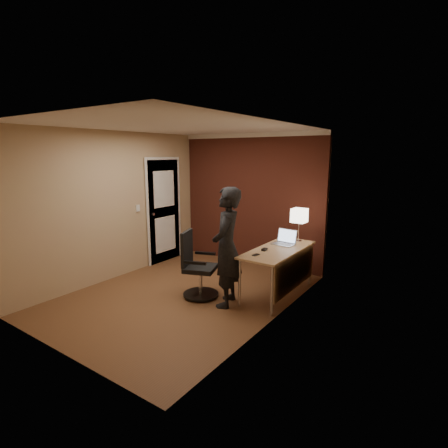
{
  "coord_description": "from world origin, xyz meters",
  "views": [
    {
      "loc": [
        3.36,
        -3.83,
        2.12
      ],
      "look_at": [
        0.35,
        0.55,
        1.05
      ],
      "focal_mm": 28.0,
      "sensor_mm": 36.0,
      "label": 1
    }
  ],
  "objects_px": {
    "desk": "(283,258)",
    "person": "(227,247)",
    "desk_lamp": "(299,216)",
    "mouse": "(264,249)",
    "phone": "(256,255)",
    "office_chair": "(197,269)",
    "laptop": "(285,240)"
  },
  "relations": [
    {
      "from": "laptop",
      "to": "phone",
      "type": "distance_m",
      "value": 0.8
    },
    {
      "from": "mouse",
      "to": "desk",
      "type": "bearing_deg",
      "value": 42.37
    },
    {
      "from": "mouse",
      "to": "person",
      "type": "distance_m",
      "value": 0.61
    },
    {
      "from": "office_chair",
      "to": "laptop",
      "type": "bearing_deg",
      "value": 47.87
    },
    {
      "from": "desk_lamp",
      "to": "mouse",
      "type": "xyz_separation_m",
      "value": [
        -0.19,
        -0.8,
        -0.4
      ]
    },
    {
      "from": "person",
      "to": "desk_lamp",
      "type": "bearing_deg",
      "value": 138.41
    },
    {
      "from": "desk_lamp",
      "to": "phone",
      "type": "height_order",
      "value": "desk_lamp"
    },
    {
      "from": "office_chair",
      "to": "person",
      "type": "bearing_deg",
      "value": 2.33
    },
    {
      "from": "desk",
      "to": "office_chair",
      "type": "relative_size",
      "value": 1.53
    },
    {
      "from": "desk",
      "to": "mouse",
      "type": "xyz_separation_m",
      "value": [
        -0.2,
        -0.21,
        0.14
      ]
    },
    {
      "from": "desk_lamp",
      "to": "office_chair",
      "type": "bearing_deg",
      "value": -128.09
    },
    {
      "from": "phone",
      "to": "laptop",
      "type": "bearing_deg",
      "value": 91.06
    },
    {
      "from": "office_chair",
      "to": "mouse",
      "type": "bearing_deg",
      "value": 31.82
    },
    {
      "from": "desk",
      "to": "laptop",
      "type": "bearing_deg",
      "value": 109.33
    },
    {
      "from": "desk_lamp",
      "to": "laptop",
      "type": "xyz_separation_m",
      "value": [
        -0.1,
        -0.29,
        -0.35
      ]
    },
    {
      "from": "laptop",
      "to": "person",
      "type": "xyz_separation_m",
      "value": [
        -0.42,
        -1.02,
        0.05
      ]
    },
    {
      "from": "laptop",
      "to": "mouse",
      "type": "xyz_separation_m",
      "value": [
        -0.09,
        -0.51,
        -0.05
      ]
    },
    {
      "from": "laptop",
      "to": "office_chair",
      "type": "height_order",
      "value": "office_chair"
    },
    {
      "from": "laptop",
      "to": "person",
      "type": "relative_size",
      "value": 0.21
    },
    {
      "from": "person",
      "to": "mouse",
      "type": "bearing_deg",
      "value": 127.27
    },
    {
      "from": "phone",
      "to": "office_chair",
      "type": "bearing_deg",
      "value": -156.95
    },
    {
      "from": "phone",
      "to": "office_chair",
      "type": "distance_m",
      "value": 0.95
    },
    {
      "from": "desk_lamp",
      "to": "mouse",
      "type": "relative_size",
      "value": 5.35
    },
    {
      "from": "person",
      "to": "desk",
      "type": "bearing_deg",
      "value": 123.72
    },
    {
      "from": "desk_lamp",
      "to": "laptop",
      "type": "bearing_deg",
      "value": -109.1
    },
    {
      "from": "desk",
      "to": "mouse",
      "type": "relative_size",
      "value": 15.0
    },
    {
      "from": "mouse",
      "to": "office_chair",
      "type": "height_order",
      "value": "office_chair"
    },
    {
      "from": "desk",
      "to": "person",
      "type": "xyz_separation_m",
      "value": [
        -0.52,
        -0.72,
        0.24
      ]
    },
    {
      "from": "desk_lamp",
      "to": "mouse",
      "type": "height_order",
      "value": "desk_lamp"
    },
    {
      "from": "person",
      "to": "phone",
      "type": "bearing_deg",
      "value": 104.33
    },
    {
      "from": "mouse",
      "to": "person",
      "type": "height_order",
      "value": "person"
    },
    {
      "from": "phone",
      "to": "mouse",
      "type": "bearing_deg",
      "value": 99.05
    }
  ]
}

